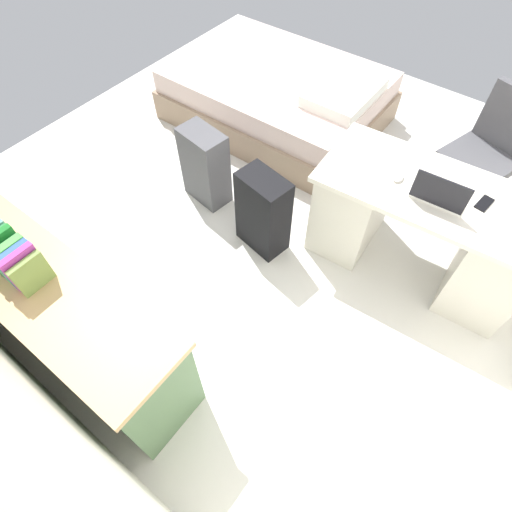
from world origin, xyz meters
TOP-DOWN VIEW (x-y plane):
  - ground_plane at (0.00, 0.00)m, footprint 5.10×5.10m
  - desk at (-0.93, -0.20)m, footprint 1.48×0.76m
  - office_chair at (-1.02, -1.06)m, footprint 0.57×0.57m
  - credenza at (0.46, 1.67)m, footprint 1.80×0.48m
  - bed at (0.84, -1.05)m, footprint 1.92×1.43m
  - suitcase_black at (0.03, 0.29)m, footprint 0.39×0.28m
  - suitcase_spare_grey at (0.68, 0.17)m, footprint 0.39×0.27m
  - laptop at (-0.95, -0.12)m, footprint 0.33×0.24m
  - computer_mouse at (-0.69, -0.14)m, footprint 0.07×0.10m
  - cell_phone_near_laptop at (-1.18, -0.25)m, footprint 0.08×0.14m
  - book_row at (0.52, 1.67)m, footprint 0.32×0.17m

SIDE VIEW (x-z plane):
  - ground_plane at x=0.00m, z-range 0.00..0.00m
  - bed at x=0.84m, z-range -0.05..0.53m
  - suitcase_spare_grey at x=0.68m, z-range 0.00..0.63m
  - suitcase_black at x=0.03m, z-range 0.00..0.65m
  - desk at x=-0.93m, z-range 0.02..0.75m
  - credenza at x=0.46m, z-range 0.00..0.77m
  - office_chair at x=-1.02m, z-range -0.05..0.89m
  - cell_phone_near_laptop at x=-1.18m, z-range 0.74..0.74m
  - computer_mouse at x=-0.69m, z-range 0.74..0.76m
  - laptop at x=-0.95m, z-range 0.68..0.89m
  - book_row at x=0.52m, z-range 0.76..1.00m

